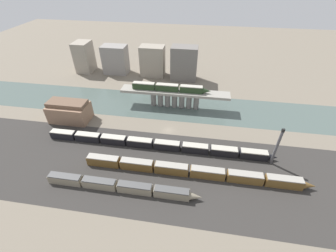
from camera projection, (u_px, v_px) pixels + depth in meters
name	position (u px, v px, depth m)	size (l,w,h in m)	color
ground_plane	(169.00, 130.00, 102.83)	(400.00, 400.00, 0.00)	#756B5B
railbed_yard	(159.00, 169.00, 83.94)	(280.00, 42.00, 0.01)	#33302D
river_water	(174.00, 107.00, 118.98)	(320.00, 26.23, 0.01)	#4C5B56
bridge	(175.00, 96.00, 115.05)	(55.26, 7.04, 9.27)	gray
train_on_bridge	(170.00, 88.00, 112.65)	(39.61, 2.95, 3.44)	#23381E
train_yard_near	(121.00, 186.00, 75.64)	(53.30, 2.87, 3.54)	gray
train_yard_mid	(193.00, 171.00, 80.69)	(81.53, 3.08, 3.91)	brown
train_yard_far	(157.00, 144.00, 92.46)	(94.41, 3.17, 3.55)	black
warehouse_building	(69.00, 111.00, 106.73)	(18.45, 10.55, 10.12)	#937056
signal_tower	(276.00, 147.00, 81.57)	(1.00, 0.98, 16.65)	#4C4C51
city_block_far_left	(84.00, 57.00, 150.25)	(9.94, 12.35, 19.56)	gray
city_block_left	(115.00, 60.00, 148.28)	(15.79, 9.99, 18.18)	gray
city_block_center	(153.00, 61.00, 144.71)	(15.23, 9.58, 19.21)	gray
city_block_right	(184.00, 63.00, 139.31)	(16.02, 10.03, 20.90)	slate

